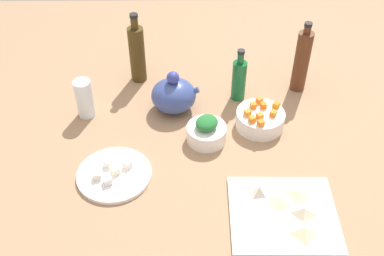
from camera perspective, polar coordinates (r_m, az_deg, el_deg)
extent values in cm
cube|color=#9C7656|center=(147.79, 0.00, -1.88)|extent=(190.00, 190.00, 3.00)
cube|color=silver|center=(128.85, 11.07, -10.30)|extent=(28.84, 26.01, 1.00)
cylinder|color=white|center=(137.47, -9.48, -5.62)|extent=(21.66, 21.66, 1.20)
cylinder|color=white|center=(144.99, 1.79, -0.70)|extent=(12.40, 12.40, 5.30)
cylinder|color=white|center=(151.40, 8.31, 1.04)|extent=(15.51, 15.51, 5.51)
ellipsoid|color=#374989|center=(155.01, -2.26, 3.99)|extent=(14.88, 14.26, 11.17)
sphere|color=#353D94|center=(150.67, -2.34, 6.16)|extent=(4.17, 4.17, 4.17)
cylinder|color=#374989|center=(154.07, 0.08, 4.41)|extent=(5.38, 2.00, 3.93)
cylinder|color=#423112|center=(167.32, -6.71, 8.89)|extent=(5.57, 5.57, 20.76)
cylinder|color=#423112|center=(160.92, -7.06, 12.62)|extent=(2.50, 2.50, 4.21)
cylinder|color=black|center=(159.63, -7.15, 13.47)|extent=(2.78, 2.78, 1.20)
cylinder|color=#562C18|center=(165.37, 13.23, 7.88)|extent=(5.21, 5.21, 22.30)
cylinder|color=#562C18|center=(158.98, 13.93, 11.59)|extent=(2.35, 2.35, 2.57)
cylinder|color=black|center=(158.07, 14.05, 12.18)|extent=(2.61, 2.61, 1.20)
cylinder|color=#155D2D|center=(159.68, 5.74, 5.78)|extent=(4.83, 4.83, 14.33)
cylinder|color=#155D2D|center=(154.58, 5.97, 8.48)|extent=(2.17, 2.17, 3.68)
cylinder|color=black|center=(153.26, 6.03, 9.24)|extent=(2.41, 2.41, 1.20)
cylinder|color=white|center=(155.80, -13.01, 3.53)|extent=(5.73, 5.73, 13.44)
cube|color=orange|center=(146.98, 8.28, 1.45)|extent=(2.42, 2.42, 1.80)
cube|color=orange|center=(150.83, 7.50, 2.76)|extent=(2.08, 2.08, 1.80)
cube|color=orange|center=(147.69, 6.79, 1.85)|extent=(2.49, 2.49, 1.80)
cube|color=orange|center=(151.99, 10.24, 2.75)|extent=(2.54, 2.54, 1.80)
cube|color=orange|center=(144.56, 8.41, 0.62)|extent=(2.47, 2.47, 1.80)
cube|color=orange|center=(148.64, 9.88, 1.76)|extent=(2.49, 2.49, 1.80)
cube|color=orange|center=(151.25, 8.75, 2.74)|extent=(1.86, 1.86, 1.80)
cube|color=orange|center=(145.53, 7.36, 1.08)|extent=(2.31, 2.31, 1.80)
cube|color=orange|center=(153.17, 8.22, 3.38)|extent=(2.52, 2.52, 1.80)
ellipsoid|color=#246F31|center=(142.04, 1.82, 0.61)|extent=(9.65, 9.90, 3.55)
cube|color=white|center=(133.87, -10.26, -6.34)|extent=(2.89, 2.89, 2.20)
cube|color=white|center=(137.35, -7.90, -4.41)|extent=(3.05, 3.05, 2.20)
cube|color=white|center=(135.76, -11.49, -5.69)|extent=(2.48, 2.48, 2.20)
cube|color=white|center=(138.59, -10.26, -4.23)|extent=(2.62, 2.62, 2.20)
cube|color=white|center=(136.07, -9.39, -5.19)|extent=(3.08, 3.08, 2.20)
pyramid|color=beige|center=(129.76, 10.70, -8.64)|extent=(7.14, 7.41, 2.08)
pyramid|color=beige|center=(132.52, 12.84, -7.70)|extent=(6.31, 6.60, 2.04)
pyramid|color=beige|center=(124.78, 13.64, -12.04)|extent=(6.08, 6.07, 2.32)
pyramid|color=beige|center=(128.36, 13.53, -9.87)|extent=(5.70, 5.31, 2.50)
pyramid|color=beige|center=(130.66, 8.21, -7.54)|extent=(5.38, 5.42, 2.73)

